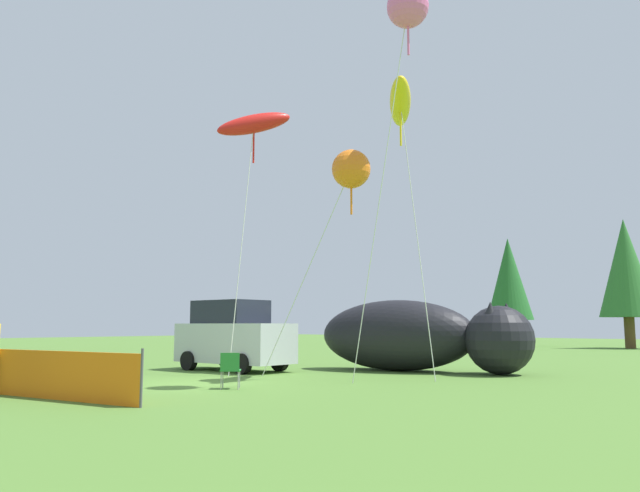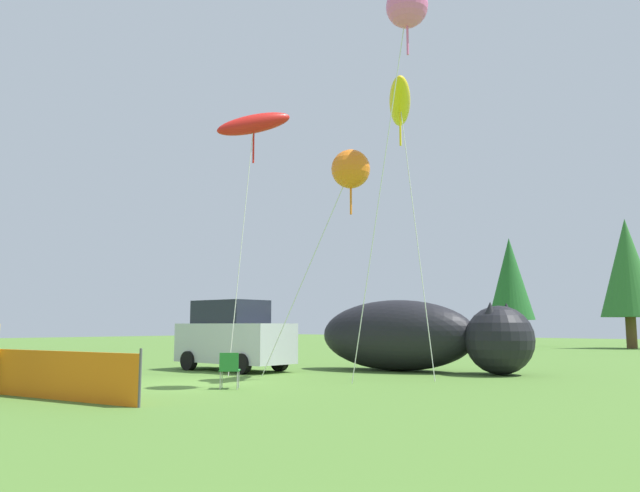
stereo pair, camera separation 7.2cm
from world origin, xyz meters
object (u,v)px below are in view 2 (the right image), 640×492
Objects in this scene: kite_orange_flower at (351,169)px; kite_yellow_hero at (400,103)px; parked_car at (233,336)px; folding_chair at (229,367)px; kite_pink_octopus at (407,8)px; kite_red_lizard at (254,125)px; inflatable_cat at (417,338)px.

kite_yellow_hero reaches higher than kite_orange_flower.
parked_car is at bearing 178.82° from kite_orange_flower.
folding_chair is 0.13× the size of kite_orange_flower.
parked_car is 11.40m from kite_pink_octopus.
folding_chair is 0.10× the size of kite_red_lizard.
kite_yellow_hero reaches higher than inflatable_cat.
kite_orange_flower is (0.64, 3.70, 5.34)m from folding_chair.
folding_chair is 0.08× the size of kite_pink_octopus.
kite_orange_flower is 0.74× the size of kite_red_lizard.
inflatable_cat is 0.83× the size of kite_red_lizard.
kite_pink_octopus is 2.84m from kite_yellow_hero.
kite_red_lizard reaches higher than kite_orange_flower.
kite_orange_flower reaches higher than parked_car.
kite_pink_octopus is (2.88, -4.41, 8.54)m from inflatable_cat.
kite_pink_octopus reaches higher than kite_red_lizard.
kite_red_lizard reaches higher than kite_yellow_hero.
kite_red_lizard is at bearing -141.66° from inflatable_cat.
parked_car is 5.98m from folding_chair.
kite_orange_flower is 0.75× the size of kite_yellow_hero.
inflatable_cat is at bearing 35.73° from parked_car.
kite_pink_octopus reaches higher than folding_chair.
inflatable_cat is at bearing 51.44° from kite_red_lizard.
folding_chair is 10.11m from kite_pink_octopus.
kite_orange_flower is at bearing 4.46° from kite_red_lizard.
kite_pink_octopus is 1.59× the size of kite_orange_flower.
kite_red_lizard reaches higher than folding_chair.
kite_yellow_hero is at bearing 130.95° from kite_pink_octopus.
parked_car is at bearing -154.25° from inflatable_cat.
kite_orange_flower is at bearing -4.29° from parked_car.
kite_pink_octopus reaches higher than parked_car.
kite_red_lizard reaches higher than inflatable_cat.
parked_car is 7.03m from kite_orange_flower.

